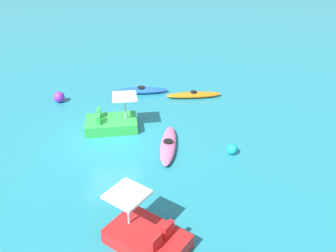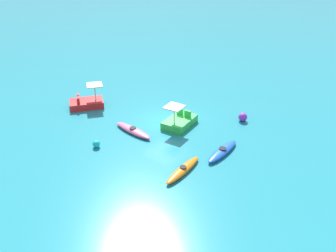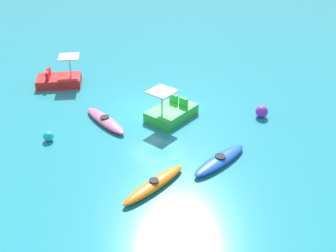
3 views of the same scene
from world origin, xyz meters
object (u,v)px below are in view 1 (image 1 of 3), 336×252
(buoy_purple, at_px, (59,97))
(pedal_boat_red, at_px, (147,237))
(kayak_blue, at_px, (141,90))
(kayak_pink, at_px, (168,145))
(pedal_boat_green, at_px, (112,122))
(kayak_orange, at_px, (194,95))
(buoy_cyan, at_px, (232,149))

(buoy_purple, bearing_deg, pedal_boat_red, 27.51)
(kayak_blue, xyz_separation_m, buoy_purple, (1.15, -4.42, 0.14))
(kayak_pink, xyz_separation_m, buoy_purple, (-4.67, -5.92, 0.14))
(kayak_blue, relative_size, pedal_boat_green, 1.18)
(kayak_blue, xyz_separation_m, pedal_boat_red, (11.18, 0.80, 0.17))
(kayak_orange, xyz_separation_m, buoy_cyan, (5.63, 1.22, 0.07))
(kayak_orange, bearing_deg, kayak_pink, -15.90)
(pedal_boat_red, bearing_deg, kayak_pink, 172.64)
(kayak_pink, height_order, buoy_purple, buoy_purple)
(kayak_orange, relative_size, kayak_pink, 0.99)
(kayak_blue, bearing_deg, pedal_boat_green, -15.91)
(pedal_boat_red, height_order, pedal_boat_green, same)
(kayak_pink, bearing_deg, pedal_boat_green, -122.92)
(pedal_boat_green, bearing_deg, kayak_orange, 129.83)
(kayak_orange, height_order, buoy_cyan, buoy_cyan)
(pedal_boat_green, distance_m, buoy_purple, 4.39)
(pedal_boat_green, bearing_deg, kayak_pink, 57.08)
(buoy_cyan, bearing_deg, pedal_boat_green, -112.08)
(kayak_orange, relative_size, pedal_boat_green, 1.20)
(kayak_orange, relative_size, buoy_cyan, 6.86)
(buoy_purple, distance_m, buoy_cyan, 10.02)
(buoy_purple, bearing_deg, kayak_orange, 93.94)
(kayak_pink, xyz_separation_m, buoy_cyan, (0.45, 2.70, 0.07))
(kayak_orange, bearing_deg, buoy_purple, -86.06)
(kayak_orange, bearing_deg, pedal_boat_green, -50.17)
(kayak_blue, distance_m, buoy_purple, 4.57)
(kayak_blue, bearing_deg, buoy_purple, -75.43)
(buoy_purple, bearing_deg, kayak_blue, 104.57)
(buoy_purple, bearing_deg, pedal_boat_green, 47.89)
(kayak_pink, relative_size, buoy_purple, 5.29)
(kayak_pink, bearing_deg, kayak_blue, -165.56)
(buoy_purple, relative_size, buoy_cyan, 1.31)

